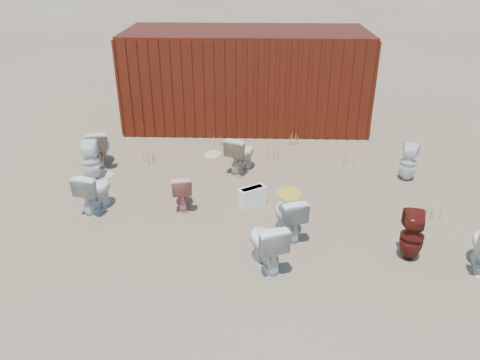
{
  "coord_description": "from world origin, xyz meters",
  "views": [
    {
      "loc": [
        0.25,
        -6.75,
        4.21
      ],
      "look_at": [
        0.0,
        0.6,
        0.55
      ],
      "focal_mm": 35.0,
      "sensor_mm": 36.0,
      "label": 1
    }
  ],
  "objects_px": {
    "shipping_container": "(246,78)",
    "toilet_back_beige_right": "(241,153)",
    "toilet_front_c": "(266,243)",
    "toilet_front_a": "(95,190)",
    "toilet_back_e": "(408,162)",
    "toilet_front_pink": "(181,190)",
    "toilet_back_a": "(90,161)",
    "loose_tank": "(252,196)",
    "toilet_back_beige_left": "(99,147)",
    "toilet_back_yellowlid": "(288,215)",
    "toilet_front_maroon": "(412,236)"
  },
  "relations": [
    {
      "from": "toilet_front_pink",
      "to": "toilet_back_beige_right",
      "type": "bearing_deg",
      "value": -135.16
    },
    {
      "from": "toilet_back_a",
      "to": "loose_tank",
      "type": "height_order",
      "value": "toilet_back_a"
    },
    {
      "from": "toilet_front_c",
      "to": "toilet_back_beige_left",
      "type": "height_order",
      "value": "toilet_back_beige_left"
    },
    {
      "from": "toilet_front_c",
      "to": "toilet_front_a",
      "type": "bearing_deg",
      "value": -48.46
    },
    {
      "from": "toilet_front_maroon",
      "to": "toilet_back_beige_left",
      "type": "height_order",
      "value": "toilet_back_beige_left"
    },
    {
      "from": "toilet_back_e",
      "to": "toilet_back_beige_left",
      "type": "bearing_deg",
      "value": 17.75
    },
    {
      "from": "toilet_front_c",
      "to": "toilet_back_beige_left",
      "type": "relative_size",
      "value": 0.96
    },
    {
      "from": "toilet_back_beige_right",
      "to": "loose_tank",
      "type": "bearing_deg",
      "value": 125.7
    },
    {
      "from": "loose_tank",
      "to": "toilet_back_e",
      "type": "bearing_deg",
      "value": -12.89
    },
    {
      "from": "toilet_front_c",
      "to": "toilet_back_e",
      "type": "bearing_deg",
      "value": -155.12
    },
    {
      "from": "toilet_front_a",
      "to": "toilet_front_pink",
      "type": "bearing_deg",
      "value": -159.95
    },
    {
      "from": "toilet_back_a",
      "to": "toilet_back_yellowlid",
      "type": "relative_size",
      "value": 1.09
    },
    {
      "from": "toilet_front_c",
      "to": "toilet_front_maroon",
      "type": "distance_m",
      "value": 2.18
    },
    {
      "from": "toilet_front_pink",
      "to": "toilet_front_c",
      "type": "bearing_deg",
      "value": 118.83
    },
    {
      "from": "toilet_back_a",
      "to": "shipping_container",
      "type": "bearing_deg",
      "value": -142.48
    },
    {
      "from": "toilet_front_c",
      "to": "toilet_back_beige_right",
      "type": "bearing_deg",
      "value": -102.87
    },
    {
      "from": "shipping_container",
      "to": "toilet_back_yellowlid",
      "type": "xyz_separation_m",
      "value": [
        0.8,
        -5.49,
        -0.83
      ]
    },
    {
      "from": "toilet_front_a",
      "to": "loose_tank",
      "type": "bearing_deg",
      "value": -161.07
    },
    {
      "from": "toilet_front_pink",
      "to": "toilet_back_e",
      "type": "height_order",
      "value": "toilet_back_e"
    },
    {
      "from": "toilet_back_beige_left",
      "to": "toilet_back_e",
      "type": "xyz_separation_m",
      "value": [
        6.38,
        -0.51,
        -0.03
      ]
    },
    {
      "from": "toilet_front_pink",
      "to": "toilet_back_yellowlid",
      "type": "distance_m",
      "value": 2.06
    },
    {
      "from": "toilet_back_a",
      "to": "toilet_back_e",
      "type": "height_order",
      "value": "toilet_back_a"
    },
    {
      "from": "shipping_container",
      "to": "toilet_back_beige_right",
      "type": "bearing_deg",
      "value": -90.59
    },
    {
      "from": "toilet_front_maroon",
      "to": "toilet_back_yellowlid",
      "type": "height_order",
      "value": "toilet_front_maroon"
    },
    {
      "from": "shipping_container",
      "to": "toilet_front_maroon",
      "type": "relative_size",
      "value": 7.76
    },
    {
      "from": "toilet_front_maroon",
      "to": "toilet_front_pink",
      "type": "bearing_deg",
      "value": -12.59
    },
    {
      "from": "toilet_back_a",
      "to": "toilet_back_beige_right",
      "type": "height_order",
      "value": "toilet_back_a"
    },
    {
      "from": "toilet_back_a",
      "to": "toilet_back_beige_left",
      "type": "bearing_deg",
      "value": -98.82
    },
    {
      "from": "toilet_front_pink",
      "to": "toilet_back_e",
      "type": "bearing_deg",
      "value": -176.03
    },
    {
      "from": "shipping_container",
      "to": "toilet_back_e",
      "type": "bearing_deg",
      "value": -45.29
    },
    {
      "from": "toilet_front_pink",
      "to": "toilet_back_yellowlid",
      "type": "relative_size",
      "value": 0.88
    },
    {
      "from": "toilet_front_maroon",
      "to": "toilet_back_beige_right",
      "type": "relative_size",
      "value": 0.99
    },
    {
      "from": "shipping_container",
      "to": "toilet_front_pink",
      "type": "distance_m",
      "value": 4.79
    },
    {
      "from": "shipping_container",
      "to": "toilet_front_a",
      "type": "bearing_deg",
      "value": -118.26
    },
    {
      "from": "toilet_back_beige_right",
      "to": "loose_tank",
      "type": "distance_m",
      "value": 1.51
    },
    {
      "from": "toilet_front_pink",
      "to": "toilet_back_beige_left",
      "type": "xyz_separation_m",
      "value": [
        -2.01,
        1.75,
        0.08
      ]
    },
    {
      "from": "shipping_container",
      "to": "toilet_front_c",
      "type": "height_order",
      "value": "shipping_container"
    },
    {
      "from": "toilet_front_pink",
      "to": "toilet_back_e",
      "type": "relative_size",
      "value": 0.87
    },
    {
      "from": "toilet_front_maroon",
      "to": "loose_tank",
      "type": "height_order",
      "value": "toilet_front_maroon"
    },
    {
      "from": "shipping_container",
      "to": "toilet_back_a",
      "type": "distance_m",
      "value": 4.75
    },
    {
      "from": "toilet_back_beige_left",
      "to": "loose_tank",
      "type": "distance_m",
      "value": 3.68
    },
    {
      "from": "toilet_front_c",
      "to": "toilet_back_yellowlid",
      "type": "relative_size",
      "value": 1.05
    },
    {
      "from": "toilet_front_pink",
      "to": "toilet_back_a",
      "type": "xyz_separation_m",
      "value": [
        -1.96,
        1.02,
        0.08
      ]
    },
    {
      "from": "toilet_front_a",
      "to": "toilet_front_c",
      "type": "xyz_separation_m",
      "value": [
        2.99,
        -1.56,
        0.01
      ]
    },
    {
      "from": "toilet_front_pink",
      "to": "loose_tank",
      "type": "distance_m",
      "value": 1.28
    },
    {
      "from": "toilet_front_a",
      "to": "toilet_front_c",
      "type": "height_order",
      "value": "toilet_front_c"
    },
    {
      "from": "shipping_container",
      "to": "toilet_back_a",
      "type": "bearing_deg",
      "value": -130.12
    },
    {
      "from": "shipping_container",
      "to": "toilet_back_beige_left",
      "type": "xyz_separation_m",
      "value": [
        -3.06,
        -2.84,
        -0.79
      ]
    },
    {
      "from": "shipping_container",
      "to": "toilet_back_a",
      "type": "relative_size",
      "value": 7.38
    },
    {
      "from": "shipping_container",
      "to": "toilet_front_c",
      "type": "bearing_deg",
      "value": -86.07
    }
  ]
}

